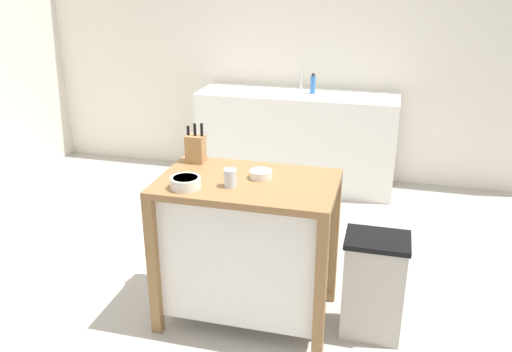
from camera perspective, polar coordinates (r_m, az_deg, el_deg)
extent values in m
plane|color=#ADA8A0|center=(3.59, -1.01, -13.11)|extent=(6.62, 6.62, 0.00)
cube|color=silver|center=(5.38, 5.98, 13.50)|extent=(5.62, 0.10, 2.60)
cube|color=olive|center=(3.04, -0.94, -0.81)|extent=(1.02, 0.64, 0.04)
cube|color=white|center=(3.21, -0.90, -7.47)|extent=(0.92, 0.54, 0.77)
cube|color=olive|center=(3.15, -10.84, -9.55)|extent=(0.06, 0.06, 0.87)
cube|color=olive|center=(2.92, 6.85, -12.08)|extent=(0.06, 0.06, 0.87)
cube|color=olive|center=(3.62, -7.02, -5.04)|extent=(0.06, 0.06, 0.87)
cube|color=olive|center=(3.41, 8.23, -6.82)|extent=(0.06, 0.06, 0.87)
cube|color=#AD7F4C|center=(3.31, -6.44, 2.91)|extent=(0.11, 0.09, 0.17)
cylinder|color=black|center=(3.29, -7.24, 4.83)|extent=(0.02, 0.02, 0.06)
cylinder|color=black|center=(3.28, -6.52, 4.93)|extent=(0.02, 0.02, 0.07)
cylinder|color=black|center=(3.26, -5.80, 4.92)|extent=(0.02, 0.02, 0.08)
cylinder|color=silver|center=(2.94, -7.50, -0.70)|extent=(0.17, 0.17, 0.06)
cylinder|color=gray|center=(2.93, -7.53, -0.20)|extent=(0.14, 0.14, 0.01)
cylinder|color=silver|center=(3.06, 0.52, 0.19)|extent=(0.13, 0.13, 0.05)
cylinder|color=gray|center=(3.05, 0.53, 0.53)|extent=(0.10, 0.10, 0.01)
cylinder|color=silver|center=(2.93, -2.77, -0.20)|extent=(0.07, 0.07, 0.10)
cube|color=#B7B2A8|center=(3.23, 12.37, -11.58)|extent=(0.34, 0.26, 0.60)
cube|color=black|center=(3.08, 12.83, -6.65)|extent=(0.36, 0.28, 0.03)
cube|color=white|center=(5.24, 4.36, 3.90)|extent=(1.88, 0.60, 0.92)
cube|color=silver|center=(5.11, 4.46, 8.59)|extent=(0.44, 0.36, 0.03)
cylinder|color=#B7BCC1|center=(5.23, 4.82, 10.30)|extent=(0.02, 0.02, 0.22)
cylinder|color=blue|center=(5.09, 6.07, 9.62)|extent=(0.05, 0.05, 0.16)
cylinder|color=black|center=(5.07, 6.11, 10.66)|extent=(0.03, 0.03, 0.02)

